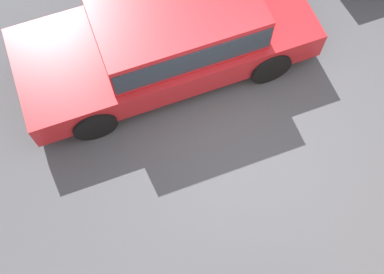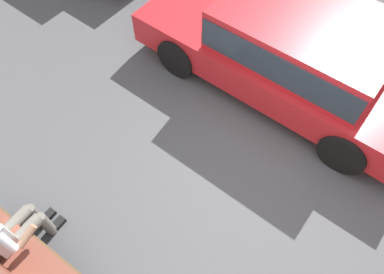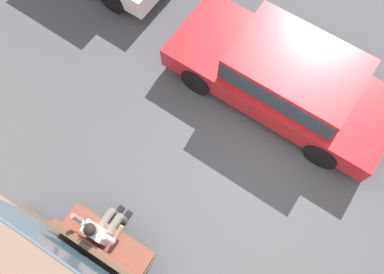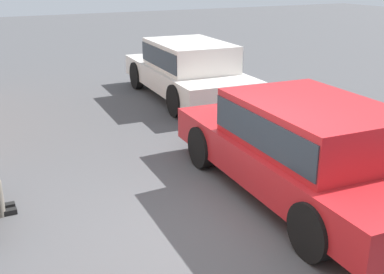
% 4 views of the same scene
% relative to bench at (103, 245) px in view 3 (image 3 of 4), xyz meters
% --- Properties ---
extents(ground_plane, '(60.00, 60.00, 0.00)m').
position_rel_bench_xyz_m(ground_plane, '(-1.57, -2.90, -0.56)').
color(ground_plane, '#4C4C4F').
extents(bench, '(1.71, 0.55, 0.99)m').
position_rel_bench_xyz_m(bench, '(0.00, 0.00, 0.00)').
color(bench, brown).
rests_on(bench, ground_plane).
extents(person_on_phone, '(0.73, 0.74, 1.33)m').
position_rel_bench_xyz_m(person_on_phone, '(0.14, -0.22, 0.13)').
color(person_on_phone, '#6B665B').
rests_on(person_on_phone, ground_plane).
extents(parked_car_mid, '(4.65, 2.09, 1.38)m').
position_rel_bench_xyz_m(parked_car_mid, '(-1.19, -4.43, 0.20)').
color(parked_car_mid, red).
rests_on(parked_car_mid, ground_plane).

